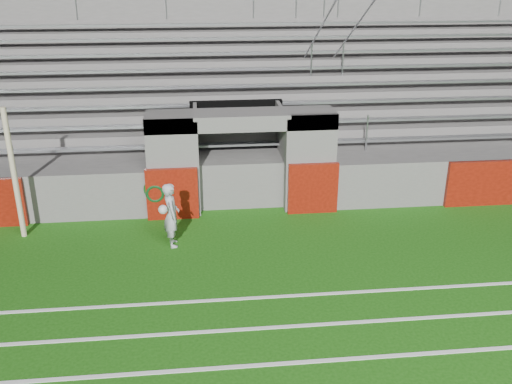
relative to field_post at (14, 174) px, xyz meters
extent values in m
plane|color=#174F0D|center=(5.34, -2.31, -1.57)|extent=(90.00, 90.00, 0.00)
cylinder|color=beige|center=(0.00, 0.00, 0.00)|extent=(0.13, 0.13, 3.14)
cube|color=white|center=(5.34, -5.31, -1.57)|extent=(28.00, 0.09, 0.01)
cube|color=white|center=(5.34, -4.31, -1.57)|extent=(28.00, 0.09, 0.01)
cube|color=white|center=(5.34, -3.31, -1.57)|extent=(28.00, 0.09, 0.01)
cube|color=#595755|center=(3.54, 1.19, -0.27)|extent=(1.20, 1.00, 2.60)
cube|color=#595755|center=(7.14, 1.19, -0.27)|extent=(1.20, 1.00, 2.60)
cube|color=black|center=(5.34, 2.89, -0.32)|extent=(2.60, 0.20, 2.50)
cube|color=#595755|center=(4.19, 1.79, -0.32)|extent=(0.10, 2.20, 2.50)
cube|color=#595755|center=(6.49, 1.79, -0.32)|extent=(0.10, 2.20, 2.50)
cube|color=#595755|center=(5.34, 1.19, 0.83)|extent=(4.80, 1.00, 0.40)
cube|color=#595755|center=(5.34, 5.04, -0.42)|extent=(26.00, 8.00, 0.20)
cube|color=#595755|center=(5.34, 5.04, -1.05)|extent=(26.00, 8.00, 1.05)
cube|color=#5C1007|center=(3.54, 0.64, -0.90)|extent=(1.30, 0.15, 1.35)
cube|color=#5C1007|center=(7.14, 0.64, -0.90)|extent=(1.30, 0.15, 1.35)
cube|color=#5C1007|center=(11.84, 0.64, -0.95)|extent=(2.20, 0.15, 1.25)
cube|color=gray|center=(5.34, 2.12, -0.10)|extent=(23.00, 0.28, 0.06)
cube|color=#595755|center=(5.34, 2.97, -0.13)|extent=(24.00, 0.75, 0.38)
cube|color=gray|center=(5.34, 2.87, 0.28)|extent=(23.00, 0.28, 0.06)
cube|color=#595755|center=(5.34, 3.72, 0.06)|extent=(24.00, 0.75, 0.76)
cube|color=gray|center=(5.34, 3.62, 0.66)|extent=(23.00, 0.28, 0.06)
cube|color=#595755|center=(5.34, 4.47, 0.25)|extent=(24.00, 0.75, 1.14)
cube|color=gray|center=(5.34, 4.37, 1.04)|extent=(23.00, 0.28, 0.06)
cube|color=#595755|center=(5.34, 5.22, 0.44)|extent=(24.00, 0.75, 1.52)
cube|color=gray|center=(5.34, 5.12, 1.42)|extent=(23.00, 0.28, 0.06)
cube|color=#595755|center=(5.34, 5.97, 0.63)|extent=(24.00, 0.75, 1.90)
cube|color=gray|center=(5.34, 5.87, 1.80)|extent=(23.00, 0.28, 0.06)
cube|color=#595755|center=(5.34, 6.72, 0.82)|extent=(24.00, 0.75, 2.28)
cube|color=gray|center=(5.34, 6.62, 2.18)|extent=(23.00, 0.28, 0.06)
cube|color=#595755|center=(5.34, 7.47, 1.01)|extent=(24.00, 0.75, 2.66)
cube|color=gray|center=(5.34, 7.37, 2.56)|extent=(23.00, 0.28, 0.06)
cube|color=#595755|center=(5.34, 8.14, 1.07)|extent=(26.00, 0.60, 5.29)
cylinder|color=#A5A8AD|center=(7.84, 1.84, 0.18)|extent=(0.05, 0.05, 1.00)
cylinder|color=#A5A8AD|center=(7.84, 4.84, 1.70)|extent=(0.05, 0.05, 1.00)
cylinder|color=#A5A8AD|center=(7.84, 7.84, 3.22)|extent=(0.05, 0.05, 1.00)
cylinder|color=#A5A8AD|center=(7.84, 4.84, 2.20)|extent=(0.05, 6.02, 3.08)
cylinder|color=#A5A8AD|center=(8.84, 1.84, 0.18)|extent=(0.05, 0.05, 1.00)
cylinder|color=#A5A8AD|center=(8.84, 4.84, 1.70)|extent=(0.05, 0.05, 1.00)
cylinder|color=#A5A8AD|center=(8.84, 7.84, 3.22)|extent=(0.05, 0.05, 1.00)
cylinder|color=#A5A8AD|center=(8.84, 4.84, 2.20)|extent=(0.05, 6.02, 3.08)
cylinder|color=#A5A8AD|center=(0.34, 7.84, 3.27)|extent=(0.05, 0.05, 1.10)
cylinder|color=#A5A8AD|center=(3.34, 7.84, 3.27)|extent=(0.05, 0.05, 1.10)
cylinder|color=#A5A8AD|center=(6.34, 7.84, 3.27)|extent=(0.05, 0.05, 1.10)
cylinder|color=#A5A8AD|center=(9.34, 7.84, 3.27)|extent=(0.05, 0.05, 1.10)
cylinder|color=#A5A8AD|center=(12.34, 7.84, 3.27)|extent=(0.05, 0.05, 1.10)
imported|color=#A7AAB1|center=(3.57, -0.85, -0.81)|extent=(0.45, 0.60, 1.52)
sphere|color=silver|center=(3.40, -1.06, -0.58)|extent=(0.21, 0.21, 0.21)
torus|color=#0D450F|center=(3.11, 0.64, -0.76)|extent=(0.56, 0.10, 0.56)
torus|color=#0B3814|center=(3.11, 0.59, -0.85)|extent=(0.48, 0.09, 0.48)
camera|label=1|loc=(4.23, -12.80, 4.53)|focal=40.00mm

